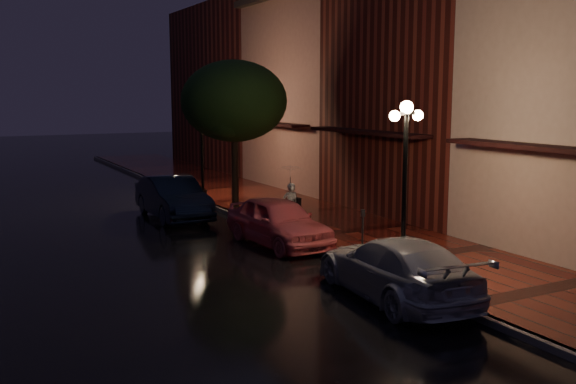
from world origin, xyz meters
TOP-DOWN VIEW (x-y plane):
  - ground at (0.00, 0.00)m, footprint 120.00×120.00m
  - sidewalk at (2.25, 0.00)m, footprint 4.50×60.00m
  - curb at (0.00, 0.00)m, footprint 0.25×60.00m
  - storefront_mid at (7.00, 2.00)m, footprint 5.00×8.00m
  - storefront_far at (7.00, 10.00)m, footprint 5.00×8.00m
  - storefront_extra at (7.00, 20.00)m, footprint 5.00×12.00m
  - streetlamp_near at (0.35, -5.00)m, footprint 0.96×0.36m
  - streetlamp_far at (0.35, 9.00)m, footprint 0.96×0.36m
  - street_tree at (0.61, 5.99)m, footprint 4.16×4.16m
  - pink_car at (-0.60, -0.12)m, footprint 2.02×4.47m
  - navy_car at (-2.12, 5.57)m, footprint 1.68×4.77m
  - silver_car at (-0.65, -6.02)m, footprint 2.49×5.08m
  - woman_with_umbrella at (0.60, 1.34)m, footprint 0.89×0.91m
  - parking_meter at (0.86, -2.53)m, footprint 0.13×0.11m

SIDE VIEW (x-z plane):
  - ground at x=0.00m, z-range 0.00..0.00m
  - sidewalk at x=2.25m, z-range 0.00..0.15m
  - curb at x=0.00m, z-range 0.00..0.15m
  - silver_car at x=-0.65m, z-range 0.00..1.42m
  - pink_car at x=-0.60m, z-range 0.00..1.49m
  - navy_car at x=-2.12m, z-range 0.00..1.57m
  - parking_meter at x=0.86m, z-range 0.28..1.50m
  - woman_with_umbrella at x=0.60m, z-range 0.49..2.63m
  - streetlamp_near at x=0.35m, z-range 0.45..4.76m
  - streetlamp_far at x=0.35m, z-range 0.45..4.76m
  - street_tree at x=0.61m, z-range 1.34..7.14m
  - storefront_far at x=7.00m, z-range 0.00..9.00m
  - storefront_extra at x=7.00m, z-range 0.00..10.00m
  - storefront_mid at x=7.00m, z-range 0.00..11.00m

